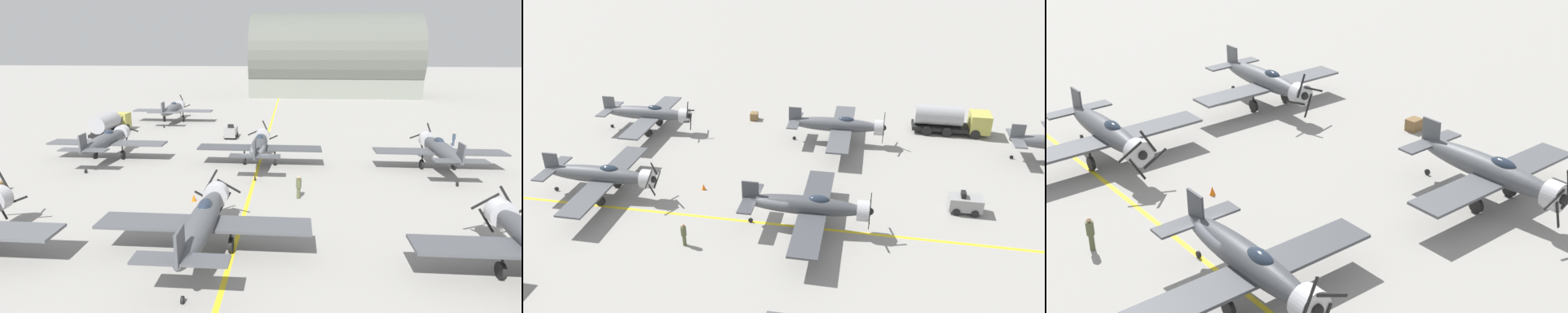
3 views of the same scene
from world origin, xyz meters
The scene contains 13 objects.
ground_plane centered at (0.00, 0.00, 0.00)m, with size 400.00×400.00×0.00m, color gray.
taxiway_stripe centered at (0.00, 0.00, 0.00)m, with size 0.30×160.00×0.01m, color yellow.
airplane_mid_right centered at (17.07, 2.56, 2.01)m, with size 12.00×9.98×3.70m.
airplane_mid_left centered at (-15.69, 3.63, 2.01)m, with size 12.00×9.98×3.74m.
airplane_mid_center centered at (0.07, 2.74, 2.01)m, with size 12.00×9.98×3.67m.
airplane_near_center centered at (-1.60, -14.95, 2.01)m, with size 12.00×9.98×3.65m.
airplane_far_left centered at (-15.10, 25.17, 2.01)m, with size 12.00×9.98×3.68m.
fuel_tanker centered at (-20.51, 15.32, 1.51)m, with size 2.67×8.00×2.98m.
tow_tractor centered at (-4.53, 14.82, 0.79)m, with size 1.57×2.60×1.79m.
ground_crew_walking centered at (3.80, -5.86, 1.01)m, with size 0.40×0.40×1.84m.
ground_crew_inspecting centered at (22.07, 12.67, 0.89)m, with size 0.35×0.35×1.63m.
traffic_cone centered at (-4.09, -7.04, 0.28)m, with size 0.36×0.36×0.55m, color orange.
hangar centered at (12.20, 64.32, 7.24)m, with size 37.76×20.50×20.50m.
Camera 1 is at (3.24, -35.29, 11.36)m, focal length 28.00 mm.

